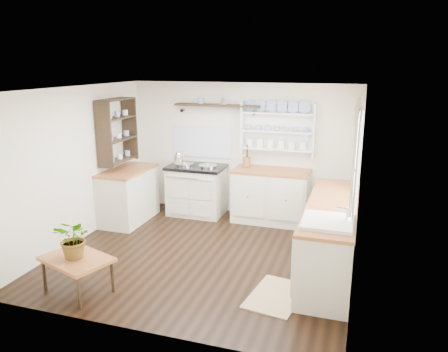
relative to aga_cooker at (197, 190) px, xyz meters
The scene contains 19 objects.
floor 1.79m from the aga_cooker, 65.19° to the right, with size 4.00×3.80×0.01m, color black.
wall_back 1.06m from the aga_cooker, 24.47° to the left, with size 4.00×0.02×2.30m, color silver.
wall_right 3.22m from the aga_cooker, 29.94° to the right, with size 0.02×3.80×2.30m, color silver.
wall_left 2.14m from the aga_cooker, 129.07° to the right, with size 0.02×3.80×2.30m, color silver.
ceiling 2.53m from the aga_cooker, 65.19° to the right, with size 4.00×3.80×0.01m, color white.
window 3.23m from the aga_cooker, 27.96° to the right, with size 0.08×1.55×1.22m.
aga_cooker is the anchor object (origin of this frame).
back_cabinets 1.33m from the aga_cooker, ahead, with size 1.27×0.63×0.90m.
right_cabinets 2.84m from the aga_cooker, 31.21° to the right, with size 0.62×2.43×0.90m.
belfast_sink 3.31m from the aga_cooker, 42.46° to the right, with size 0.55×0.60×0.45m.
left_cabinets 1.18m from the aga_cooker, 145.50° to the right, with size 0.62×1.13×0.90m.
plate_rack 1.79m from the aga_cooker, 12.05° to the left, with size 1.20×0.22×0.90m.
high_shelf 1.51m from the aga_cooker, 32.50° to the left, with size 1.50×0.29×0.16m.
left_shelving 1.70m from the aga_cooker, 148.99° to the right, with size 0.28×0.80×1.05m, color black.
kettle 0.66m from the aga_cooker, 156.86° to the right, with size 0.17×0.17×0.21m, color silver, non-canonical shape.
utensil_crock 1.03m from the aga_cooker, ahead, with size 0.13×0.13×0.15m, color brown.
center_table 2.99m from the aga_cooker, 96.61° to the right, with size 0.92×0.79×0.43m.
potted_plant 3.00m from the aga_cooker, 96.61° to the right, with size 0.43×0.37×0.48m, color #3F7233.
floor_rug 3.09m from the aga_cooker, 51.32° to the right, with size 0.55×0.85×0.02m, color #7D5E49.
Camera 1 is at (2.00, -5.32, 2.63)m, focal length 35.00 mm.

